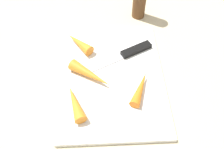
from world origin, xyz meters
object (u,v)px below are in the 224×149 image
Objects in this scene: cutting_board at (112,76)px; carrot_shortest at (79,43)px; carrot_longest at (91,75)px; carrot_short at (75,103)px; carrot_long at (140,88)px; knife at (132,51)px.

cutting_board is 0.14m from carrot_shortest.
carrot_short is (0.08, -0.03, -0.00)m from carrot_longest.
carrot_longest is at bearing -79.97° from cutting_board.
carrot_long is at bearing 50.96° from cutting_board.
knife is 1.88× the size of carrot_long.
carrot_longest is (0.08, -0.11, 0.01)m from knife.
carrot_short reaches higher than knife.
carrot_longest is at bearing -42.84° from carrot_short.
carrot_shortest is at bearing -139.92° from cutting_board.
knife is 0.15m from carrot_shortest.
knife is 1.96× the size of carrot_short.
carrot_shortest is 0.96× the size of carrot_short.
carrot_long reaches higher than knife.
carrot_longest reaches higher than carrot_short.
carrot_shortest is 0.92× the size of carrot_long.
carrot_longest is 0.12m from carrot_shortest.
carrot_shortest is (-0.11, -0.03, -0.00)m from carrot_longest.
carrot_short is at bearing -77.45° from carrot_longest.
knife is at bearing 141.34° from cutting_board.
knife is at bearing 72.74° from carrot_longest.
carrot_short is (0.03, -0.15, 0.00)m from carrot_long.
carrot_shortest is at bearing 67.50° from carrot_long.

